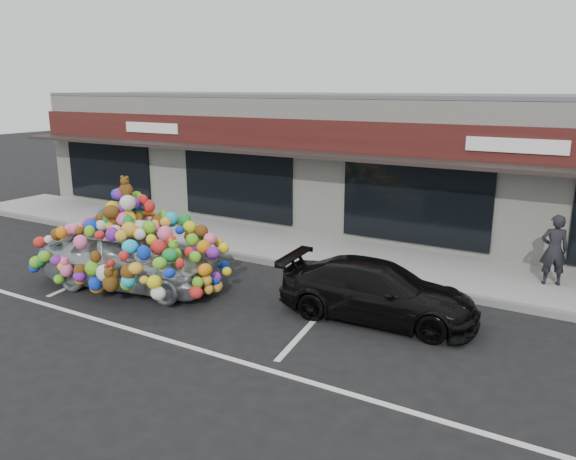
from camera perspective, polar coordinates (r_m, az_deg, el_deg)
The scene contains 10 objects.
ground at distance 12.95m, azimuth -8.34°, elevation -6.34°, with size 90.00×90.00×0.00m, color black.
shop_building at distance 19.55m, azimuth 7.17°, elevation 7.26°, with size 24.00×7.20×4.31m.
sidewalk at distance 16.06m, azimuth 0.59°, elevation -1.79°, with size 26.00×3.00×0.15m, color #9A9A95.
kerb at distance 14.83m, azimuth -2.31°, elevation -3.18°, with size 26.00×0.18×0.16m, color slate.
parking_stripe_left at distance 15.19m, azimuth -17.35°, elevation -3.70°, with size 0.12×4.40×0.01m, color silver.
parking_stripe_mid at distance 11.67m, azimuth 3.22°, elevation -8.56°, with size 0.12×4.40×0.01m, color silver.
lane_line at distance 10.15m, azimuth -7.59°, elevation -12.35°, with size 14.00×0.12×0.01m, color silver.
toy_car at distance 13.43m, azimuth -15.65°, elevation -2.01°, with size 3.03×4.73×2.60m.
black_sedan at distance 11.42m, azimuth 9.09°, elevation -6.14°, with size 3.98×1.62×1.15m, color black.
pedestrian_a at distance 14.03m, azimuth 25.41°, elevation -1.83°, with size 0.60×0.39×1.64m, color #232429.
Camera 1 is at (7.69, -9.37, 4.54)m, focal length 35.00 mm.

